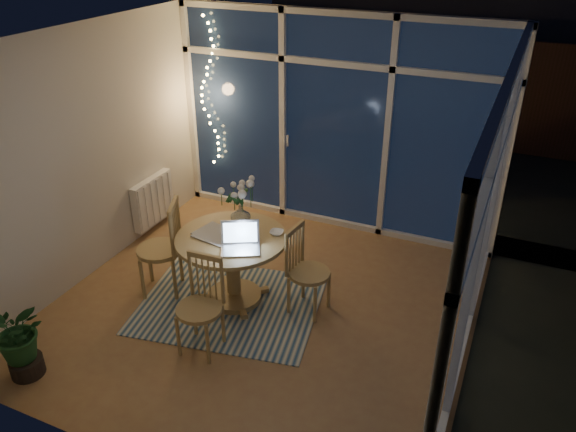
# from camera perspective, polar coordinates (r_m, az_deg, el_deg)

# --- Properties ---
(floor) EXTENTS (4.00, 4.00, 0.00)m
(floor) POSITION_cam_1_polar(r_m,az_deg,el_deg) (5.73, -2.57, -9.24)
(floor) COLOR #8F603E
(floor) RESTS_ON ground
(ceiling) EXTENTS (4.00, 4.00, 0.00)m
(ceiling) POSITION_cam_1_polar(r_m,az_deg,el_deg) (4.64, -3.29, 17.24)
(ceiling) COLOR white
(ceiling) RESTS_ON wall_back
(wall_back) EXTENTS (4.00, 0.04, 2.60)m
(wall_back) POSITION_cam_1_polar(r_m,az_deg,el_deg) (6.76, 4.81, 9.27)
(wall_back) COLOR beige
(wall_back) RESTS_ON floor
(wall_front) EXTENTS (4.00, 0.04, 2.60)m
(wall_front) POSITION_cam_1_polar(r_m,az_deg,el_deg) (3.64, -17.32, -10.02)
(wall_front) COLOR beige
(wall_front) RESTS_ON floor
(wall_left) EXTENTS (0.04, 4.00, 2.60)m
(wall_left) POSITION_cam_1_polar(r_m,az_deg,el_deg) (6.15, -19.89, 5.70)
(wall_left) COLOR beige
(wall_left) RESTS_ON floor
(wall_right) EXTENTS (0.04, 4.00, 2.60)m
(wall_right) POSITION_cam_1_polar(r_m,az_deg,el_deg) (4.60, 20.03, -1.94)
(wall_right) COLOR beige
(wall_right) RESTS_ON floor
(window_wall_back) EXTENTS (4.00, 0.10, 2.60)m
(window_wall_back) POSITION_cam_1_polar(r_m,az_deg,el_deg) (6.72, 4.70, 9.17)
(window_wall_back) COLOR silver
(window_wall_back) RESTS_ON floor
(window_wall_right) EXTENTS (0.10, 4.00, 2.60)m
(window_wall_right) POSITION_cam_1_polar(r_m,az_deg,el_deg) (4.60, 19.54, -1.84)
(window_wall_right) COLOR silver
(window_wall_right) RESTS_ON floor
(radiator) EXTENTS (0.10, 0.70, 0.58)m
(radiator) POSITION_cam_1_polar(r_m,az_deg,el_deg) (7.08, -13.57, 1.56)
(radiator) COLOR white
(radiator) RESTS_ON wall_left
(fairy_lights) EXTENTS (0.24, 0.10, 1.85)m
(fairy_lights) POSITION_cam_1_polar(r_m,az_deg,el_deg) (7.27, -8.06, 12.32)
(fairy_lights) COLOR #E6BC5C
(fairy_lights) RESTS_ON window_wall_back
(garden_patio) EXTENTS (12.00, 6.00, 0.10)m
(garden_patio) POSITION_cam_1_polar(r_m,az_deg,el_deg) (9.84, 13.21, 6.32)
(garden_patio) COLOR black
(garden_patio) RESTS_ON ground
(garden_fence) EXTENTS (11.00, 0.08, 1.80)m
(garden_fence) POSITION_cam_1_polar(r_m,az_deg,el_deg) (10.11, 11.61, 12.81)
(garden_fence) COLOR #3D2616
(garden_fence) RESTS_ON ground
(garden_shrubs) EXTENTS (0.90, 0.90, 0.90)m
(garden_shrubs) POSITION_cam_1_polar(r_m,az_deg,el_deg) (8.54, 2.69, 7.36)
(garden_shrubs) COLOR #183316
(garden_shrubs) RESTS_ON ground
(rug) EXTENTS (1.98, 1.70, 0.01)m
(rug) POSITION_cam_1_polar(r_m,az_deg,el_deg) (5.78, -5.93, -8.91)
(rug) COLOR beige
(rug) RESTS_ON floor
(dining_table) EXTENTS (1.26, 1.26, 0.74)m
(dining_table) POSITION_cam_1_polar(r_m,az_deg,el_deg) (5.64, -5.61, -5.39)
(dining_table) COLOR tan
(dining_table) RESTS_ON floor
(chair_left) EXTENTS (0.63, 0.63, 1.04)m
(chair_left) POSITION_cam_1_polar(r_m,az_deg,el_deg) (5.82, -12.97, -3.15)
(chair_left) COLOR tan
(chair_left) RESTS_ON floor
(chair_right) EXTENTS (0.47, 0.47, 0.92)m
(chair_right) POSITION_cam_1_polar(r_m,az_deg,el_deg) (5.43, 2.18, -5.63)
(chair_right) COLOR tan
(chair_right) RESTS_ON floor
(chair_front) EXTENTS (0.45, 0.45, 0.93)m
(chair_front) POSITION_cam_1_polar(r_m,az_deg,el_deg) (5.02, -9.05, -9.13)
(chair_front) COLOR tan
(chair_front) RESTS_ON floor
(laptop) EXTENTS (0.46, 0.43, 0.26)m
(laptop) POSITION_cam_1_polar(r_m,az_deg,el_deg) (5.16, -4.91, -2.27)
(laptop) COLOR #B9BABE
(laptop) RESTS_ON dining_table
(flower_vase) EXTENTS (0.23, 0.23, 0.21)m
(flower_vase) POSITION_cam_1_polar(r_m,az_deg,el_deg) (5.61, -4.84, 0.12)
(flower_vase) COLOR silver
(flower_vase) RESTS_ON dining_table
(bowl) EXTENTS (0.18, 0.18, 0.04)m
(bowl) POSITION_cam_1_polar(r_m,az_deg,el_deg) (5.46, -1.16, -1.67)
(bowl) COLOR white
(bowl) RESTS_ON dining_table
(newspapers) EXTENTS (0.46, 0.39, 0.01)m
(newspapers) POSITION_cam_1_polar(r_m,az_deg,el_deg) (5.48, -7.33, -1.93)
(newspapers) COLOR silver
(newspapers) RESTS_ON dining_table
(phone) EXTENTS (0.13, 0.09, 0.01)m
(phone) POSITION_cam_1_polar(r_m,az_deg,el_deg) (5.36, -6.51, -2.62)
(phone) COLOR black
(phone) RESTS_ON dining_table
(potted_plant) EXTENTS (0.66, 0.62, 0.76)m
(potted_plant) POSITION_cam_1_polar(r_m,az_deg,el_deg) (5.26, -25.64, -11.18)
(potted_plant) COLOR #19461F
(potted_plant) RESTS_ON floor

